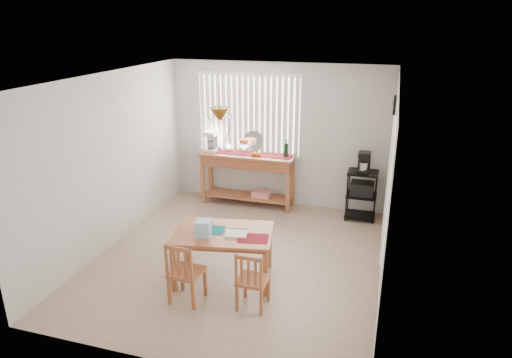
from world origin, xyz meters
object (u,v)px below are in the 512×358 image
(sideboard, at_px, (248,167))
(chair_left, at_px, (185,273))
(cart_items, at_px, (364,162))
(wire_cart, at_px, (362,191))
(dining_table, at_px, (223,238))
(chair_right, at_px, (252,281))

(sideboard, relative_size, chair_left, 2.11)
(cart_items, bearing_deg, wire_cart, -90.00)
(wire_cart, height_order, chair_left, wire_cart)
(wire_cart, relative_size, dining_table, 0.61)
(sideboard, xyz_separation_m, wire_cart, (2.07, -0.06, -0.22))
(dining_table, relative_size, chair_left, 1.72)
(sideboard, distance_m, cart_items, 2.09)
(wire_cart, xyz_separation_m, chair_left, (-1.85, -3.14, -0.11))
(wire_cart, height_order, cart_items, cart_items)
(wire_cart, bearing_deg, sideboard, 178.47)
(wire_cart, relative_size, chair_right, 1.12)
(chair_left, bearing_deg, cart_items, 59.48)
(sideboard, height_order, chair_left, sideboard)
(sideboard, height_order, cart_items, cart_items)
(sideboard, xyz_separation_m, cart_items, (2.07, -0.05, 0.29))
(sideboard, relative_size, chair_right, 2.26)
(sideboard, relative_size, dining_table, 1.23)
(cart_items, bearing_deg, sideboard, 178.72)
(chair_right, bearing_deg, chair_left, -172.56)
(cart_items, relative_size, chair_right, 0.46)
(cart_items, xyz_separation_m, dining_table, (-1.59, -2.51, -0.42))
(chair_left, height_order, chair_right, chair_left)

